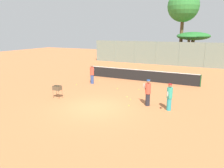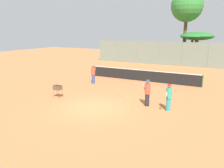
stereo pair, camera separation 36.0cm
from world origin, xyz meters
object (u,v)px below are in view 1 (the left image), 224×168
(player_white_outfit, at_px, (92,74))
(player_yellow_shirt, at_px, (148,92))
(tennis_net, at_px, (141,75))
(player_red_cap, at_px, (169,97))
(ball_cart, at_px, (57,89))
(parked_car, at_px, (191,59))

(player_white_outfit, bearing_deg, player_yellow_shirt, -133.74)
(tennis_net, distance_m, player_red_cap, 8.10)
(tennis_net, height_order, ball_cart, tennis_net)
(player_red_cap, height_order, player_yellow_shirt, player_yellow_shirt)
(tennis_net, bearing_deg, ball_cart, -113.60)
(player_white_outfit, distance_m, ball_cart, 4.86)
(player_white_outfit, bearing_deg, parked_car, -34.72)
(tennis_net, height_order, parked_car, parked_car)
(player_red_cap, distance_m, parked_car, 20.96)
(player_white_outfit, height_order, ball_cart, player_white_outfit)
(tennis_net, xyz_separation_m, player_red_cap, (4.17, -6.94, 0.29))
(tennis_net, relative_size, player_white_outfit, 6.34)
(player_white_outfit, distance_m, player_yellow_shirt, 7.29)
(ball_cart, bearing_deg, tennis_net, 66.40)
(tennis_net, relative_size, ball_cart, 12.25)
(player_white_outfit, height_order, parked_car, player_white_outfit)
(player_yellow_shirt, bearing_deg, parked_car, -47.10)
(tennis_net, relative_size, player_red_cap, 6.63)
(player_red_cap, distance_m, player_yellow_shirt, 1.44)
(player_yellow_shirt, distance_m, ball_cart, 6.33)
(player_red_cap, xyz_separation_m, ball_cart, (-7.61, -0.95, -0.19))
(player_white_outfit, bearing_deg, tennis_net, -63.51)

